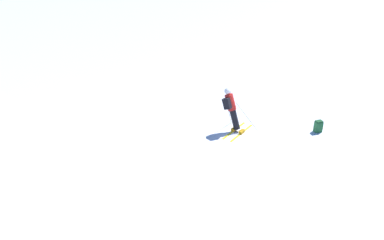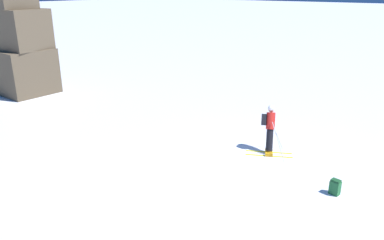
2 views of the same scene
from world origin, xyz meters
name	(u,v)px [view 1 (image 1 of 2)]	position (x,y,z in m)	size (l,w,h in m)	color
ground_plane	(254,145)	(0.00, 0.00, 0.00)	(300.00, 300.00, 0.00)	white
skier	(231,108)	(1.48, 0.19, 1.02)	(1.46, 1.78, 1.86)	yellow
spare_backpack	(318,126)	(-0.22, -2.97, 0.24)	(0.26, 0.33, 0.50)	#236633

